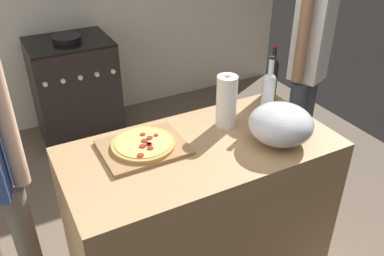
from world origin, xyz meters
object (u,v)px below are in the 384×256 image
at_px(paper_towel_roll, 226,102).
at_px(mixing_bowl, 281,124).
at_px(stove, 75,90).
at_px(pizza, 143,144).
at_px(wine_bottle_green, 272,78).
at_px(person_in_red, 309,59).
at_px(wine_bottle_amber, 269,92).

bearing_deg(paper_towel_roll, mixing_bowl, -59.16).
bearing_deg(stove, mixing_bowl, -73.71).
bearing_deg(pizza, wine_bottle_green, 8.97).
relative_size(wine_bottle_green, stove, 0.36).
xyz_separation_m(pizza, person_in_red, (1.32, 0.34, 0.07)).
bearing_deg(paper_towel_roll, wine_bottle_green, 17.74).
xyz_separation_m(paper_towel_roll, stove, (-0.43, 1.74, -0.58)).
height_order(pizza, mixing_bowl, mixing_bowl).
bearing_deg(wine_bottle_green, stove, 116.71).
height_order(wine_bottle_green, person_in_red, person_in_red).
bearing_deg(pizza, stove, 88.67).
bearing_deg(mixing_bowl, paper_towel_roll, 120.84).
xyz_separation_m(mixing_bowl, person_in_red, (0.70, 0.58, 0.01)).
bearing_deg(stove, person_in_red, -47.83).
bearing_deg(paper_towel_roll, pizza, -178.51).
relative_size(pizza, stove, 0.33).
bearing_deg(wine_bottle_green, mixing_bowl, -121.21).
xyz_separation_m(stove, person_in_red, (1.28, -1.41, 0.54)).
relative_size(mixing_bowl, wine_bottle_amber, 0.91).
height_order(stove, person_in_red, person_in_red).
height_order(pizza, person_in_red, person_in_red).
bearing_deg(paper_towel_roll, wine_bottle_amber, -5.48).
distance_m(mixing_bowl, wine_bottle_amber, 0.26).
bearing_deg(wine_bottle_amber, person_in_red, 30.14).
height_order(pizza, stove, stove).
distance_m(mixing_bowl, paper_towel_roll, 0.30).
xyz_separation_m(wine_bottle_green, stove, (-0.81, 1.62, -0.58)).
distance_m(paper_towel_roll, wine_bottle_amber, 0.25).
distance_m(paper_towel_roll, wine_bottle_green, 0.40).
bearing_deg(wine_bottle_amber, mixing_bowl, -112.27).
distance_m(mixing_bowl, stove, 2.15).
height_order(mixing_bowl, wine_bottle_amber, wine_bottle_amber).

